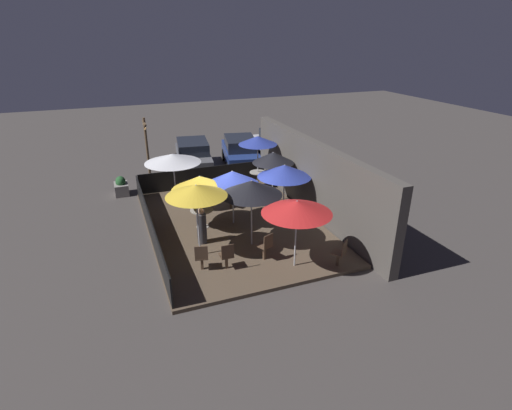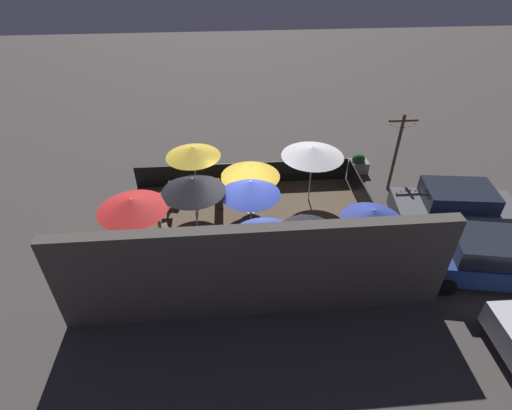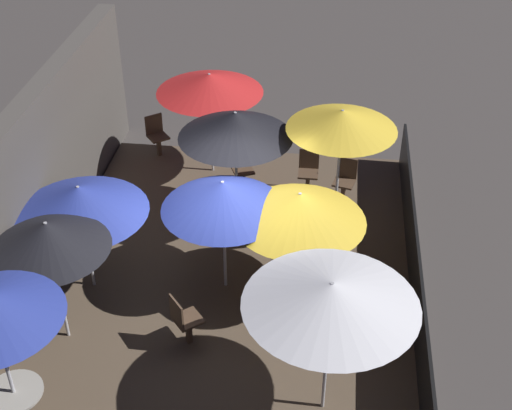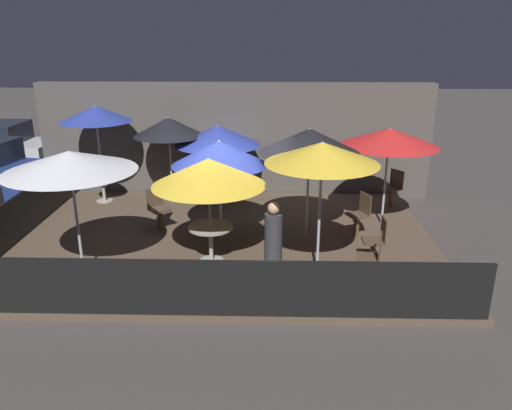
# 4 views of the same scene
# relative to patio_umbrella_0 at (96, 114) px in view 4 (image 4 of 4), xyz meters

# --- Properties ---
(ground_plane) EXTENTS (60.00, 60.00, 0.00)m
(ground_plane) POSITION_rel_patio_umbrella_0_xyz_m (3.37, -2.32, -2.39)
(ground_plane) COLOR #423D3A
(patio_deck) EXTENTS (8.88, 6.31, 0.12)m
(patio_deck) POSITION_rel_patio_umbrella_0_xyz_m (3.37, -2.32, -2.33)
(patio_deck) COLOR brown
(patio_deck) RESTS_ON ground_plane
(building_wall) EXTENTS (10.48, 0.36, 3.06)m
(building_wall) POSITION_rel_patio_umbrella_0_xyz_m (3.37, 1.06, -0.87)
(building_wall) COLOR #4C4742
(building_wall) RESTS_ON ground_plane
(fence_front) EXTENTS (8.68, 0.05, 0.95)m
(fence_front) POSITION_rel_patio_umbrella_0_xyz_m (3.37, -5.43, -1.80)
(fence_front) COLOR black
(fence_front) RESTS_ON patio_deck
(fence_side_left) EXTENTS (0.05, 6.11, 0.95)m
(fence_side_left) POSITION_rel_patio_umbrella_0_xyz_m (-1.02, -2.32, -1.80)
(fence_side_left) COLOR black
(fence_side_left) RESTS_ON patio_deck
(patio_umbrella_0) EXTENTS (1.78, 1.78, 2.47)m
(patio_umbrella_0) POSITION_rel_patio_umbrella_0_xyz_m (0.00, 0.00, 0.00)
(patio_umbrella_0) COLOR #B2B2B7
(patio_umbrella_0) RESTS_ON patio_deck
(patio_umbrella_1) EXTENTS (2.11, 2.11, 2.05)m
(patio_umbrella_1) POSITION_rel_patio_umbrella_0_xyz_m (3.19, -3.50, -0.48)
(patio_umbrella_1) COLOR #B2B2B7
(patio_umbrella_1) RESTS_ON patio_deck
(patio_umbrella_2) EXTENTS (2.28, 2.28, 2.30)m
(patio_umbrella_2) POSITION_rel_patio_umbrella_0_xyz_m (0.88, -4.05, -0.16)
(patio_umbrella_2) COLOR #B2B2B7
(patio_umbrella_2) RESTS_ON patio_deck
(patio_umbrella_3) EXTENTS (2.15, 2.15, 2.23)m
(patio_umbrella_3) POSITION_rel_patio_umbrella_0_xyz_m (6.91, -1.44, -0.25)
(patio_umbrella_3) COLOR #B2B2B7
(patio_umbrella_3) RESTS_ON patio_deck
(patio_umbrella_4) EXTENTS (1.95, 1.95, 2.48)m
(patio_umbrella_4) POSITION_rel_patio_umbrella_0_xyz_m (5.18, -4.07, 0.02)
(patio_umbrella_4) COLOR #B2B2B7
(patio_umbrella_4) RESTS_ON patio_deck
(patio_umbrella_5) EXTENTS (1.99, 1.99, 2.11)m
(patio_umbrella_5) POSITION_rel_patio_umbrella_0_xyz_m (3.27, -2.28, -0.42)
(patio_umbrella_5) COLOR #B2B2B7
(patio_umbrella_5) RESTS_ON patio_deck
(patio_umbrella_6) EXTENTS (2.15, 2.15, 2.01)m
(patio_umbrella_6) POSITION_rel_patio_umbrella_0_xyz_m (3.01, -0.04, -0.51)
(patio_umbrella_6) COLOR #B2B2B7
(patio_umbrella_6) RESTS_ON patio_deck
(patio_umbrella_7) EXTENTS (2.06, 2.06, 2.36)m
(patio_umbrella_7) POSITION_rel_patio_umbrella_0_xyz_m (5.12, -2.22, -0.17)
(patio_umbrella_7) COLOR #B2B2B7
(patio_umbrella_7) RESTS_ON patio_deck
(patio_umbrella_8) EXTENTS (1.76, 1.76, 2.20)m
(patio_umbrella_8) POSITION_rel_patio_umbrella_0_xyz_m (1.80, -0.01, -0.31)
(patio_umbrella_8) COLOR #B2B2B7
(patio_umbrella_8) RESTS_ON patio_deck
(dining_table_0) EXTENTS (0.77, 0.77, 0.76)m
(dining_table_0) POSITION_rel_patio_umbrella_0_xyz_m (0.00, -0.00, -1.68)
(dining_table_0) COLOR #9E998E
(dining_table_0) RESTS_ON patio_deck
(dining_table_1) EXTENTS (0.86, 0.86, 0.73)m
(dining_table_1) POSITION_rel_patio_umbrella_0_xyz_m (3.19, -3.50, -1.70)
(dining_table_1) COLOR #9E998E
(dining_table_1) RESTS_ON patio_deck
(patio_chair_0) EXTENTS (0.40, 0.40, 0.92)m
(patio_chair_0) POSITION_rel_patio_umbrella_0_xyz_m (6.35, -3.50, -1.77)
(patio_chair_0) COLOR #4C3828
(patio_chair_0) RESTS_ON patio_deck
(patio_chair_1) EXTENTS (0.53, 0.53, 0.95)m
(patio_chair_1) POSITION_rel_patio_umbrella_0_xyz_m (6.26, -2.16, -1.75)
(patio_chair_1) COLOR #4C3828
(patio_chair_1) RESTS_ON patio_deck
(patio_chair_2) EXTENTS (0.56, 0.56, 0.91)m
(patio_chair_2) POSITION_rel_patio_umbrella_0_xyz_m (7.44, -0.12, -1.78)
(patio_chair_2) COLOR #4C3828
(patio_chair_2) RESTS_ON patio_deck
(patio_chair_3) EXTENTS (0.49, 0.49, 0.90)m
(patio_chair_3) POSITION_rel_patio_umbrella_0_xyz_m (6.13, -4.24, -1.79)
(patio_chair_3) COLOR #4C3828
(patio_chair_3) RESTS_ON patio_deck
(patio_chair_4) EXTENTS (0.56, 0.56, 0.94)m
(patio_chair_4) POSITION_rel_patio_umbrella_0_xyz_m (1.84, -1.88, -1.76)
(patio_chair_4) COLOR #4C3828
(patio_chair_4) RESTS_ON patio_deck
(patron_0) EXTENTS (0.47, 0.47, 1.32)m
(patron_0) POSITION_rel_patio_umbrella_0_xyz_m (4.39, -3.79, -1.67)
(patron_0) COLOR #333338
(patron_0) RESTS_ON patio_deck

